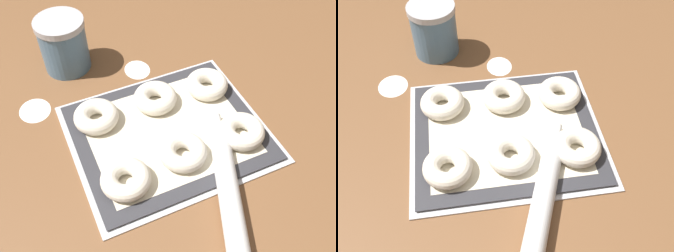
# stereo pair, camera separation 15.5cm
# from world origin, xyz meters

# --- Properties ---
(ground_plane) EXTENTS (2.80, 2.80, 0.00)m
(ground_plane) POSITION_xyz_m (0.00, 0.00, 0.00)
(ground_plane) COLOR brown
(baking_tray) EXTENTS (0.43, 0.37, 0.01)m
(baking_tray) POSITION_xyz_m (0.01, -0.01, 0.00)
(baking_tray) COLOR silver
(baking_tray) RESTS_ON ground_plane
(baking_mat) EXTENTS (0.40, 0.34, 0.00)m
(baking_mat) POSITION_xyz_m (0.01, -0.01, 0.01)
(baking_mat) COLOR #333338
(baking_mat) RESTS_ON baking_tray
(bagel_front_left) EXTENTS (0.10, 0.10, 0.04)m
(bagel_front_left) POSITION_xyz_m (-0.12, -0.10, 0.03)
(bagel_front_left) COLOR silver
(bagel_front_left) RESTS_ON baking_mat
(bagel_front_center) EXTENTS (0.10, 0.10, 0.04)m
(bagel_front_center) POSITION_xyz_m (0.01, -0.09, 0.03)
(bagel_front_center) COLOR silver
(bagel_front_center) RESTS_ON baking_mat
(bagel_front_right) EXTENTS (0.10, 0.10, 0.04)m
(bagel_front_right) POSITION_xyz_m (0.15, -0.09, 0.03)
(bagel_front_right) COLOR silver
(bagel_front_right) RESTS_ON baking_mat
(bagel_back_left) EXTENTS (0.10, 0.10, 0.04)m
(bagel_back_left) POSITION_xyz_m (-0.13, 0.08, 0.03)
(bagel_back_left) COLOR silver
(bagel_back_left) RESTS_ON baking_mat
(bagel_back_center) EXTENTS (0.10, 0.10, 0.04)m
(bagel_back_center) POSITION_xyz_m (0.02, 0.08, 0.03)
(bagel_back_center) COLOR silver
(bagel_back_center) RESTS_ON baking_mat
(bagel_back_right) EXTENTS (0.10, 0.10, 0.04)m
(bagel_back_right) POSITION_xyz_m (0.15, 0.07, 0.03)
(bagel_back_right) COLOR silver
(bagel_back_right) RESTS_ON baking_mat
(flour_canister) EXTENTS (0.12, 0.12, 0.14)m
(flour_canister) POSITION_xyz_m (-0.13, 0.31, 0.07)
(flour_canister) COLOR slate
(flour_canister) RESTS_ON ground_plane
(rolling_pin) EXTENTS (0.20, 0.46, 0.04)m
(rolling_pin) POSITION_xyz_m (0.03, -0.25, 0.02)
(rolling_pin) COLOR silver
(rolling_pin) RESTS_ON ground_plane
(flour_patch_near) EXTENTS (0.07, 0.08, 0.00)m
(flour_patch_near) POSITION_xyz_m (-0.25, 0.19, 0.00)
(flour_patch_near) COLOR white
(flour_patch_near) RESTS_ON ground_plane
(flour_patch_far) EXTENTS (0.07, 0.08, 0.00)m
(flour_patch_far) POSITION_xyz_m (0.03, 0.22, 0.00)
(flour_patch_far) COLOR white
(flour_patch_far) RESTS_ON ground_plane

